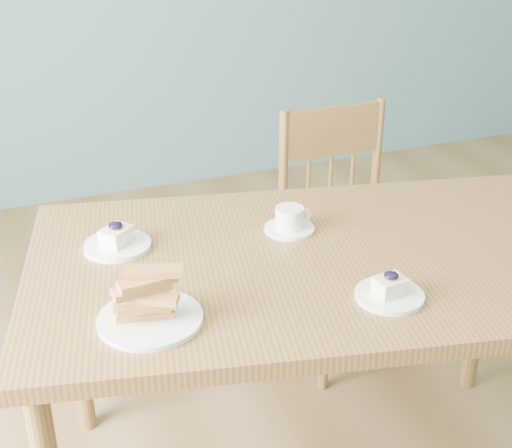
{
  "coord_description": "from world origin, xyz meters",
  "views": [
    {
      "loc": [
        -1.02,
        -1.21,
        1.63
      ],
      "look_at": [
        -0.45,
        0.23,
        0.86
      ],
      "focal_mm": 50.0,
      "sensor_mm": 36.0,
      "label": 1
    }
  ],
  "objects_px": {
    "coffee_cup": "(290,221)",
    "biscotti_plate": "(149,305)",
    "dining_table": "(317,281)",
    "dining_chair": "(346,236)",
    "cheesecake_plate_far": "(117,241)",
    "cheesecake_plate_near": "(390,291)"
  },
  "relations": [
    {
      "from": "coffee_cup",
      "to": "biscotti_plate",
      "type": "xyz_separation_m",
      "value": [
        -0.45,
        -0.28,
        0.01
      ]
    },
    {
      "from": "dining_chair",
      "to": "cheesecake_plate_near",
      "type": "xyz_separation_m",
      "value": [
        -0.35,
        -0.82,
        0.32
      ]
    },
    {
      "from": "dining_chair",
      "to": "cheesecake_plate_near",
      "type": "height_order",
      "value": "dining_chair"
    },
    {
      "from": "dining_chair",
      "to": "cheesecake_plate_far",
      "type": "xyz_separation_m",
      "value": [
        -0.86,
        -0.36,
        0.32
      ]
    },
    {
      "from": "cheesecake_plate_far",
      "to": "coffee_cup",
      "type": "distance_m",
      "value": 0.45
    },
    {
      "from": "cheesecake_plate_near",
      "to": "cheesecake_plate_far",
      "type": "xyz_separation_m",
      "value": [
        -0.52,
        0.46,
        0.0
      ]
    },
    {
      "from": "dining_table",
      "to": "coffee_cup",
      "type": "relative_size",
      "value": 11.91
    },
    {
      "from": "dining_table",
      "to": "cheesecake_plate_far",
      "type": "bearing_deg",
      "value": 166.49
    },
    {
      "from": "cheesecake_plate_far",
      "to": "coffee_cup",
      "type": "xyz_separation_m",
      "value": [
        0.45,
        -0.07,
        0.01
      ]
    },
    {
      "from": "dining_chair",
      "to": "dining_table",
      "type": "bearing_deg",
      "value": -125.35
    },
    {
      "from": "biscotti_plate",
      "to": "cheesecake_plate_far",
      "type": "bearing_deg",
      "value": 89.56
    },
    {
      "from": "dining_table",
      "to": "cheesecake_plate_far",
      "type": "relative_size",
      "value": 9.27
    },
    {
      "from": "dining_table",
      "to": "dining_chair",
      "type": "xyz_separation_m",
      "value": [
        0.41,
        0.58,
        -0.23
      ]
    },
    {
      "from": "dining_table",
      "to": "cheesecake_plate_near",
      "type": "distance_m",
      "value": 0.26
    },
    {
      "from": "cheesecake_plate_far",
      "to": "biscotti_plate",
      "type": "height_order",
      "value": "biscotti_plate"
    },
    {
      "from": "dining_table",
      "to": "cheesecake_plate_far",
      "type": "xyz_separation_m",
      "value": [
        -0.46,
        0.22,
        0.09
      ]
    },
    {
      "from": "coffee_cup",
      "to": "biscotti_plate",
      "type": "distance_m",
      "value": 0.53
    },
    {
      "from": "dining_chair",
      "to": "cheesecake_plate_far",
      "type": "height_order",
      "value": "dining_chair"
    },
    {
      "from": "coffee_cup",
      "to": "biscotti_plate",
      "type": "relative_size",
      "value": 0.59
    },
    {
      "from": "dining_table",
      "to": "cheesecake_plate_near",
      "type": "height_order",
      "value": "cheesecake_plate_near"
    },
    {
      "from": "dining_chair",
      "to": "cheesecake_plate_far",
      "type": "relative_size",
      "value": 5.34
    },
    {
      "from": "dining_chair",
      "to": "coffee_cup",
      "type": "bearing_deg",
      "value": -134.45
    }
  ]
}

